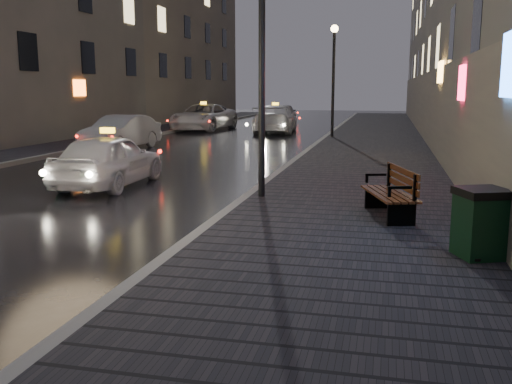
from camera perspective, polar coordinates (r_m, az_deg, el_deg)
ground at (r=7.87m, az=-22.92°, el=-8.87°), size 120.00×120.00×0.00m
sidewalk at (r=27.09m, az=11.73°, el=5.03°), size 4.60×58.00×0.15m
curb at (r=27.24m, az=6.66°, el=5.20°), size 0.20×58.00×0.15m
sidewalk_far at (r=30.12m, az=-13.10°, el=5.49°), size 2.40×58.00×0.15m
curb_far at (r=29.57m, az=-10.82°, el=5.49°), size 0.20×58.00×0.15m
building_near at (r=31.34m, az=18.50°, el=17.19°), size 1.80×50.00×13.00m
building_far_c at (r=48.53m, az=-9.07°, el=13.78°), size 6.00×22.00×11.00m
lamp_near at (r=12.30m, az=0.59°, el=15.05°), size 0.36×0.36×5.28m
lamp_far at (r=28.11m, az=7.77°, el=12.30°), size 0.36×0.36×5.28m
bench at (r=10.73m, az=13.52°, el=-0.01°), size 1.10×1.87×0.90m
trash_bin at (r=8.52m, az=21.58°, el=-2.84°), size 0.83×0.83×0.97m
taxi_near at (r=14.99m, az=-14.50°, el=3.12°), size 1.69×4.03×1.36m
car_left_mid at (r=24.10m, az=-13.39°, el=5.81°), size 1.94×4.37×1.39m
taxi_mid at (r=32.40m, az=1.95°, el=7.32°), size 2.63×5.52×1.55m
taxi_far at (r=34.58m, az=-5.25°, el=7.47°), size 3.06×5.81×1.56m
car_far at (r=40.80m, az=2.76°, el=7.84°), size 2.07×4.33×1.43m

